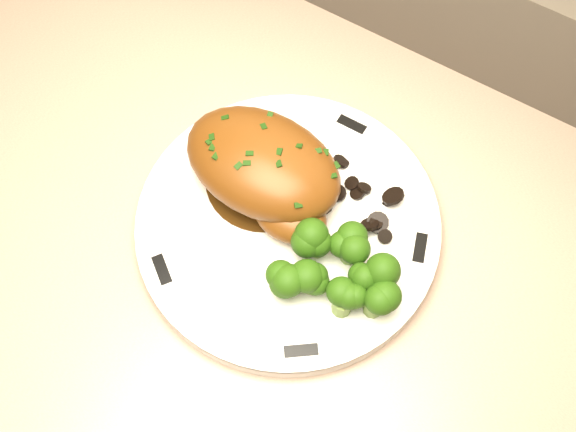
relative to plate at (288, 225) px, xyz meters
The scene contains 10 objects.
plate is the anchor object (origin of this frame).
rim_accent_0 0.11m from the plate, 90.86° to the left, with size 0.03×0.01×0.00m, color black.
rim_accent_1 0.11m from the plate, 162.86° to the left, with size 0.03×0.01×0.00m, color black.
rim_accent_2 0.11m from the plate, 125.14° to the right, with size 0.03×0.01×0.00m, color black.
rim_accent_3 0.11m from the plate, 53.14° to the right, with size 0.03×0.01×0.00m, color black.
rim_accent_4 0.11m from the plate, 18.86° to the left, with size 0.03×0.01×0.00m, color black.
gravy_pool 0.05m from the plate, 149.59° to the left, with size 0.10×0.10×0.00m, color #3D230B.
chicken_breast 0.05m from the plate, 149.52° to the left, with size 0.15×0.10×0.06m.
mushroom_pile 0.06m from the plate, 50.73° to the left, with size 0.07×0.06×0.02m.
broccoli_florets 0.07m from the plate, 24.42° to the right, with size 0.10×0.08×0.04m.
Camera 1 is at (0.72, 1.52, 1.52)m, focal length 45.00 mm.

